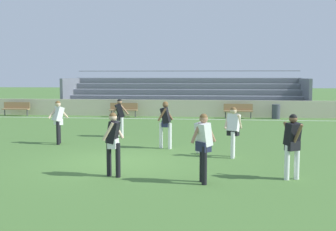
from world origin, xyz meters
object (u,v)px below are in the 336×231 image
at_px(bench_far_left, 238,110).
at_px(player_dark_pressing_high, 113,139).
at_px(player_dark_on_ball, 293,141).
at_px(bleacher_stand, 184,95).
at_px(bench_near_bin, 16,108).
at_px(player_dark_wide_right, 120,114).
at_px(player_white_overlapping, 233,128).
at_px(soccer_ball, 199,151).
at_px(player_white_deep_cover, 58,118).
at_px(player_white_wide_left, 203,142).
at_px(trash_bin, 276,112).
at_px(player_dark_dropping_back, 165,120).
at_px(bench_near_wall_gap, 124,109).

relative_size(bench_far_left, player_dark_pressing_high, 1.07).
bearing_deg(player_dark_on_ball, bleacher_stand, 102.74).
bearing_deg(bench_near_bin, player_dark_wide_right, -43.53).
height_order(player_white_overlapping, soccer_ball, player_white_overlapping).
distance_m(bleacher_stand, player_white_deep_cover, 14.53).
height_order(player_white_overlapping, player_dark_pressing_high, player_dark_pressing_high).
distance_m(bench_near_bin, player_white_deep_cover, 12.87).
xyz_separation_m(player_dark_pressing_high, player_white_wide_left, (2.36, -0.42, 0.03)).
bearing_deg(player_white_deep_cover, bleacher_stand, 74.93).
bearing_deg(bleacher_stand, player_white_wide_left, -84.12).
relative_size(trash_bin, player_white_overlapping, 0.54).
xyz_separation_m(trash_bin, player_dark_wide_right, (-7.81, -8.64, 0.53)).
bearing_deg(soccer_ball, bench_far_left, 81.03).
bearing_deg(player_white_overlapping, player_dark_on_ball, -63.29).
bearing_deg(player_dark_on_ball, player_white_wide_left, -164.00).
xyz_separation_m(player_dark_dropping_back, player_white_deep_cover, (-4.24, 0.52, -0.03)).
height_order(bleacher_stand, bench_far_left, bleacher_stand).
bearing_deg(bench_near_wall_gap, bench_near_bin, 180.00).
bearing_deg(bench_near_wall_gap, player_dark_dropping_back, -69.98).
relative_size(bleacher_stand, player_white_wide_left, 9.72).
distance_m(player_dark_dropping_back, player_dark_on_ball, 5.59).
relative_size(bench_near_bin, player_dark_on_ball, 1.07).
bearing_deg(trash_bin, bench_far_left, -178.78).
xyz_separation_m(player_dark_dropping_back, player_dark_on_ball, (3.76, -4.14, -0.03)).
xyz_separation_m(trash_bin, player_white_wide_left, (-3.97, -16.06, 0.59)).
relative_size(bench_far_left, soccer_ball, 8.18).
distance_m(player_dark_wide_right, player_dark_on_ball, 9.11).
height_order(player_white_overlapping, player_dark_dropping_back, player_dark_dropping_back).
bearing_deg(soccer_ball, player_dark_wide_right, 134.87).
height_order(trash_bin, player_white_wide_left, player_white_wide_left).
bearing_deg(player_white_deep_cover, bench_near_wall_gap, 89.20).
xyz_separation_m(player_dark_pressing_high, player_dark_on_ball, (4.59, 0.22, -0.00)).
relative_size(trash_bin, player_dark_wide_right, 0.54).
bearing_deg(bench_far_left, player_dark_wide_right, -122.66).
height_order(trash_bin, player_white_deep_cover, player_white_deep_cover).
bearing_deg(player_white_deep_cover, player_white_overlapping, -16.07).
bearing_deg(bench_near_bin, player_white_deep_cover, -56.42).
distance_m(player_white_overlapping, player_dark_on_ball, 3.07).
distance_m(player_white_wide_left, soccer_ball, 3.95).
height_order(bench_far_left, player_white_wide_left, player_white_wide_left).
relative_size(bench_far_left, player_white_wide_left, 1.04).
xyz_separation_m(bench_near_wall_gap, player_white_deep_cover, (-0.15, -10.72, 0.46)).
bearing_deg(player_white_wide_left, player_dark_wide_right, 117.37).
height_order(player_dark_wide_right, player_white_wide_left, player_white_wide_left).
bearing_deg(bleacher_stand, player_dark_wide_right, -98.86).
height_order(player_dark_dropping_back, player_dark_pressing_high, player_dark_dropping_back).
bearing_deg(trash_bin, player_white_deep_cover, -132.12).
distance_m(trash_bin, soccer_ball, 12.95).
xyz_separation_m(bench_far_left, bench_near_bin, (-14.54, 0.00, 0.00)).
distance_m(player_white_overlapping, player_dark_pressing_high, 4.37).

